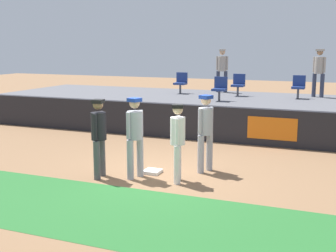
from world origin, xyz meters
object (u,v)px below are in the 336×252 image
object	(u,v)px
player_fielder_home	(178,138)
seat_back_right	(299,86)
player_coach_visitor	(206,128)
player_umpire	(99,133)
first_base	(152,172)
seat_back_left	(181,82)
seat_front_center	(220,87)
spectator_hooded	(319,69)
seat_back_center	(238,84)
player_runner_visitor	(135,132)
spectator_capped	(222,67)

from	to	relation	value
player_fielder_home	seat_back_right	size ratio (longest dim) A/B	2.12
player_coach_visitor	player_umpire	bearing A→B (deg)	-34.91
first_base	seat_back_left	size ratio (longest dim) A/B	0.48
player_coach_visitor	seat_front_center	bearing A→B (deg)	-146.65
player_coach_visitor	spectator_hooded	world-z (taller)	spectator_hooded
player_fielder_home	seat_front_center	bearing A→B (deg)	169.46
first_base	spectator_hooded	size ratio (longest dim) A/B	0.22
first_base	player_umpire	bearing A→B (deg)	-141.45
player_umpire	seat_front_center	world-z (taller)	seat_front_center
seat_back_center	seat_front_center	size ratio (longest dim) A/B	1.00
player_runner_visitor	spectator_hooded	distance (m)	9.29
seat_back_left	player_umpire	bearing A→B (deg)	-82.70
player_runner_visitor	spectator_capped	distance (m)	9.03
player_fielder_home	spectator_capped	world-z (taller)	spectator_capped
player_fielder_home	spectator_hooded	size ratio (longest dim) A/B	1.00
seat_back_right	spectator_capped	world-z (taller)	spectator_capped
spectator_capped	first_base	bearing A→B (deg)	84.88
seat_front_center	spectator_capped	size ratio (longest dim) A/B	0.48
seat_front_center	player_runner_visitor	bearing A→B (deg)	-92.93
seat_front_center	player_fielder_home	bearing A→B (deg)	-83.06
first_base	seat_back_right	xyz separation A→B (m)	(2.56, 7.35, 1.57)
spectator_capped	seat_back_right	bearing A→B (deg)	151.43
spectator_hooded	player_fielder_home	bearing A→B (deg)	96.85
spectator_capped	player_fielder_home	bearing A→B (deg)	89.89
player_runner_visitor	seat_back_left	size ratio (longest dim) A/B	2.25
seat_back_right	spectator_capped	bearing A→B (deg)	160.94
player_fielder_home	spectator_hooded	bearing A→B (deg)	146.98
player_umpire	seat_back_center	size ratio (longest dim) A/B	2.20
player_umpire	spectator_hooded	bearing A→B (deg)	145.65
seat_back_left	seat_front_center	size ratio (longest dim) A/B	1.00
player_coach_visitor	player_runner_visitor	bearing A→B (deg)	-28.92
first_base	seat_front_center	bearing A→B (deg)	89.03
seat_back_left	seat_front_center	bearing A→B (deg)	-40.13
first_base	player_coach_visitor	xyz separation A→B (m)	(1.14, 0.63, 1.06)
player_coach_visitor	seat_back_right	bearing A→B (deg)	-170.54
player_umpire	seat_back_center	world-z (taller)	seat_back_center
player_fielder_home	seat_back_center	xyz separation A→B (m)	(-0.50, 7.76, 0.58)
player_coach_visitor	seat_back_left	size ratio (longest dim) A/B	2.25
player_runner_visitor	first_base	bearing A→B (deg)	172.84
spectator_capped	player_umpire	bearing A→B (deg)	78.34
first_base	spectator_capped	world-z (taller)	spectator_capped
spectator_hooded	player_coach_visitor	bearing A→B (deg)	97.06
player_umpire	seat_back_left	size ratio (longest dim) A/B	2.20
first_base	seat_front_center	world-z (taller)	seat_front_center
seat_back_center	seat_back_right	distance (m)	2.24
seat_back_right	spectator_hooded	world-z (taller)	spectator_hooded
seat_back_center	spectator_capped	size ratio (longest dim) A/B	0.48
player_runner_visitor	seat_back_right	bearing A→B (deg)	176.96
spectator_capped	player_runner_visitor	bearing A→B (deg)	83.26
seat_back_center	seat_back_left	distance (m)	2.36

